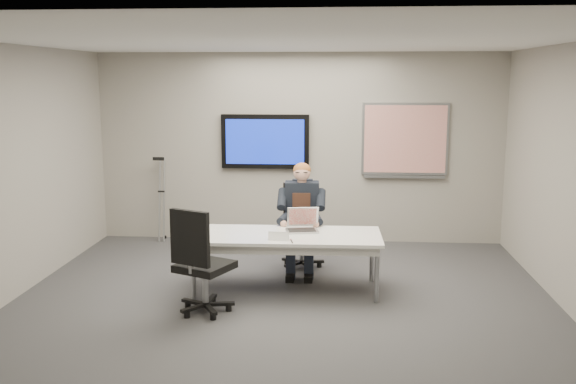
# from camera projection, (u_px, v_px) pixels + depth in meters

# --- Properties ---
(floor) EXTENTS (6.00, 6.00, 0.02)m
(floor) POSITION_uv_depth(u_px,v_px,m) (281.00, 310.00, 6.81)
(floor) COLOR #38373A
(floor) RESTS_ON ground
(ceiling) EXTENTS (6.00, 6.00, 0.02)m
(ceiling) POSITION_uv_depth(u_px,v_px,m) (281.00, 40.00, 6.32)
(ceiling) COLOR white
(ceiling) RESTS_ON wall_back
(wall_back) EXTENTS (6.00, 0.02, 2.80)m
(wall_back) POSITION_uv_depth(u_px,v_px,m) (299.00, 148.00, 9.51)
(wall_back) COLOR #9B948C
(wall_back) RESTS_ON ground
(wall_front) EXTENTS (6.00, 0.02, 2.80)m
(wall_front) POSITION_uv_depth(u_px,v_px,m) (233.00, 264.00, 3.62)
(wall_front) COLOR #9B948C
(wall_front) RESTS_ON ground
(wall_left) EXTENTS (0.02, 6.00, 2.80)m
(wall_left) POSITION_uv_depth(u_px,v_px,m) (0.00, 177.00, 6.80)
(wall_left) COLOR #9B948C
(wall_left) RESTS_ON ground
(conference_table) EXTENTS (2.18, 0.95, 0.67)m
(conference_table) POSITION_uv_depth(u_px,v_px,m) (287.00, 241.00, 7.36)
(conference_table) COLOR white
(conference_table) RESTS_ON ground
(tv_display) EXTENTS (1.30, 0.09, 0.80)m
(tv_display) POSITION_uv_depth(u_px,v_px,m) (265.00, 142.00, 9.48)
(tv_display) COLOR black
(tv_display) RESTS_ON wall_back
(whiteboard) EXTENTS (1.25, 0.08, 1.10)m
(whiteboard) POSITION_uv_depth(u_px,v_px,m) (405.00, 140.00, 9.34)
(whiteboard) COLOR gray
(whiteboard) RESTS_ON wall_back
(office_chair_far) EXTENTS (0.60, 0.60, 1.09)m
(office_chair_far) POSITION_uv_depth(u_px,v_px,m) (301.00, 241.00, 8.31)
(office_chair_far) COLOR black
(office_chair_far) RESTS_ON ground
(office_chair_near) EXTENTS (0.72, 0.72, 1.14)m
(office_chair_near) POSITION_uv_depth(u_px,v_px,m) (202.00, 281.00, 6.65)
(office_chair_near) COLOR black
(office_chair_near) RESTS_ON ground
(seated_person) EXTENTS (0.44, 0.75, 1.38)m
(seated_person) POSITION_uv_depth(u_px,v_px,m) (301.00, 230.00, 8.01)
(seated_person) COLOR #212737
(seated_person) RESTS_ON office_chair_far
(crutch) EXTENTS (0.32, 0.53, 1.35)m
(crutch) POSITION_uv_depth(u_px,v_px,m) (162.00, 198.00, 9.62)
(crutch) COLOR #A0A3A8
(crutch) RESTS_ON ground
(laptop) EXTENTS (0.41, 0.40, 0.26)m
(laptop) POSITION_uv_depth(u_px,v_px,m) (302.00, 225.00, 7.52)
(laptop) COLOR #B5B5B8
(laptop) RESTS_ON conference_table
(name_tent) EXTENTS (0.23, 0.08, 0.09)m
(name_tent) POSITION_uv_depth(u_px,v_px,m) (279.00, 236.00, 7.08)
(name_tent) COLOR white
(name_tent) RESTS_ON conference_table
(pen) EXTENTS (0.04, 0.15, 0.01)m
(pen) POSITION_uv_depth(u_px,v_px,m) (292.00, 241.00, 7.02)
(pen) COLOR black
(pen) RESTS_ON conference_table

